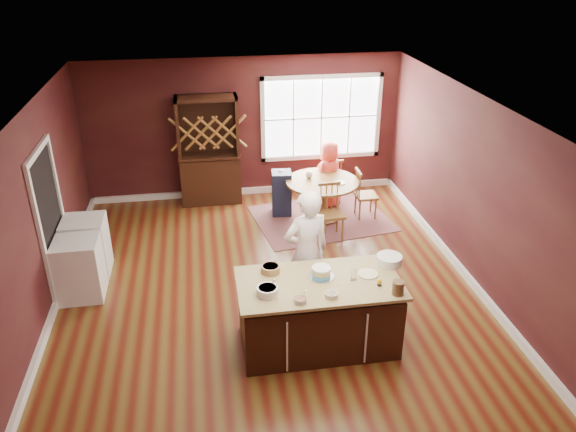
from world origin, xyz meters
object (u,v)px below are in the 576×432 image
at_px(chair_north, 331,179).
at_px(hutch, 209,151).
at_px(dining_table, 322,192).
at_px(layer_cake, 321,272).
at_px(baker, 306,252).
at_px(seated_woman, 329,175).
at_px(chair_south, 332,212).
at_px(high_chair, 282,192).
at_px(toddler, 278,173).
at_px(dryer, 87,246).
at_px(washer, 80,269).
at_px(kitchen_island, 318,315).
at_px(chair_east, 366,193).

relative_size(chair_north, hutch, 0.44).
relative_size(dining_table, layer_cake, 4.03).
distance_m(layer_cake, chair_north, 4.24).
xyz_separation_m(baker, hutch, (-1.13, 3.77, 0.14)).
bearing_deg(seated_woman, layer_cake, 41.71).
distance_m(chair_south, hutch, 2.72).
xyz_separation_m(dining_table, chair_north, (0.34, 0.73, -0.08)).
relative_size(layer_cake, high_chair, 0.37).
bearing_deg(chair_north, high_chair, 18.12).
relative_size(dining_table, baker, 0.73).
distance_m(high_chair, hutch, 1.59).
relative_size(chair_south, toddler, 3.71).
xyz_separation_m(chair_north, dryer, (-4.23, -1.94, -0.01)).
relative_size(hutch, washer, 2.35).
bearing_deg(hutch, chair_north, -8.98).
distance_m(toddler, hutch, 1.42).
xyz_separation_m(chair_south, high_chair, (-0.69, 1.05, -0.05)).
bearing_deg(layer_cake, washer, 154.75).
bearing_deg(kitchen_island, hutch, 104.15).
relative_size(baker, hutch, 0.86).
height_order(chair_south, washer, chair_south).
relative_size(kitchen_island, chair_north, 2.15).
relative_size(baker, high_chair, 2.05).
height_order(dining_table, chair_south, chair_south).
distance_m(layer_cake, chair_east, 3.68).
bearing_deg(chair_south, washer, -167.50).
bearing_deg(washer, baker, -14.98).
distance_m(chair_south, chair_north, 1.49).
distance_m(seated_woman, high_chair, 0.98).
bearing_deg(seated_woman, hutch, -48.13).
xyz_separation_m(baker, washer, (-3.08, 0.83, -0.45)).
bearing_deg(chair_south, hutch, 133.39).
bearing_deg(hutch, chair_south, -43.01).
relative_size(chair_south, dryer, 1.08).
xyz_separation_m(baker, chair_south, (0.81, 1.95, -0.41)).
bearing_deg(dining_table, seated_woman, 64.82).
xyz_separation_m(baker, toddler, (0.05, 3.03, -0.08)).
height_order(hutch, washer, hutch).
xyz_separation_m(seated_woman, hutch, (-2.19, 0.56, 0.39)).
height_order(kitchen_island, chair_north, kitchen_island).
height_order(seated_woman, washer, seated_woman).
relative_size(baker, chair_south, 1.84).
height_order(chair_north, seated_woman, seated_woman).
bearing_deg(dryer, toddler, 26.42).
relative_size(layer_cake, seated_woman, 0.25).
height_order(dining_table, high_chair, high_chair).
height_order(high_chair, washer, washer).
bearing_deg(seated_woman, dryer, -10.98).
distance_m(chair_south, seated_woman, 1.29).
height_order(chair_east, toddler, toddler).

